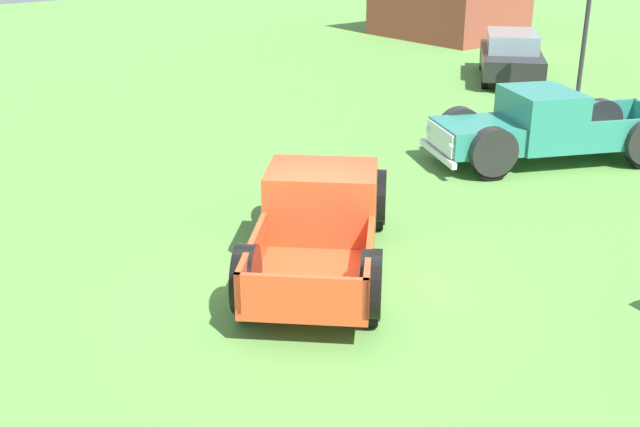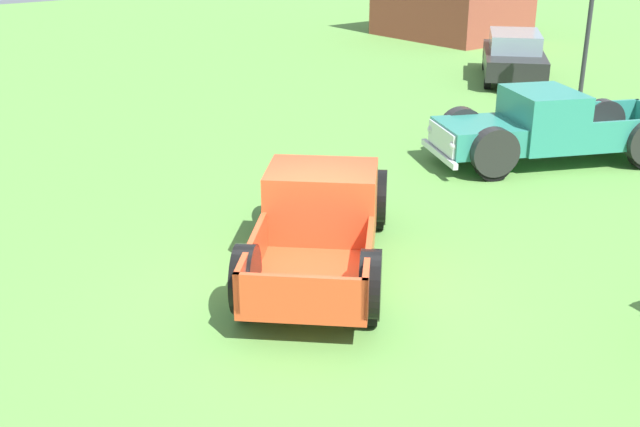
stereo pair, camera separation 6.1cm
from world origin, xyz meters
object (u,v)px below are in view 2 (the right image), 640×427
Objects in this scene: pickup_truck_foreground at (322,215)px; pickup_truck_behind_left at (538,129)px; sedan_distant_a at (514,55)px; lamp_post_near at (588,29)px.

pickup_truck_behind_left reaches higher than pickup_truck_foreground.
pickup_truck_behind_left reaches higher than sedan_distant_a.
pickup_truck_behind_left is at bearing 98.24° from pickup_truck_foreground.
sedan_distant_a is at bearing 152.02° from lamp_post_near.
pickup_truck_foreground is at bearing -81.76° from pickup_truck_behind_left.
pickup_truck_behind_left is 9.01m from sedan_distant_a.
pickup_truck_foreground is 0.87× the size of pickup_truck_behind_left.
pickup_truck_foreground is at bearing -62.63° from sedan_distant_a.
lamp_post_near is (-2.07, 4.64, 1.49)m from pickup_truck_behind_left.
lamp_post_near reaches higher than pickup_truck_behind_left.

